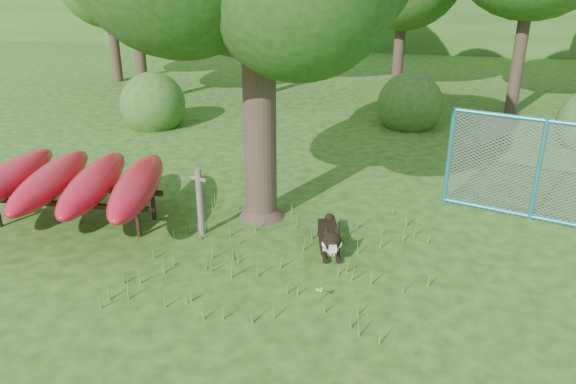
# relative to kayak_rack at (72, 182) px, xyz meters

# --- Properties ---
(ground) EXTENTS (80.00, 80.00, 0.00)m
(ground) POSITION_rel_kayak_rack_xyz_m (3.67, -1.36, -0.79)
(ground) COLOR #1F490E
(ground) RESTS_ON ground
(wooden_post) EXTENTS (0.33, 0.16, 1.20)m
(wooden_post) POSITION_rel_kayak_rack_xyz_m (2.31, 0.05, -0.16)
(wooden_post) COLOR brown
(wooden_post) RESTS_ON ground
(kayak_rack) EXTENTS (3.60, 3.19, 1.03)m
(kayak_rack) POSITION_rel_kayak_rack_xyz_m (0.00, 0.00, 0.00)
(kayak_rack) COLOR black
(kayak_rack) RESTS_ON ground
(husky_dog) EXTENTS (0.53, 1.28, 0.57)m
(husky_dog) POSITION_rel_kayak_rack_xyz_m (4.53, -0.04, -0.59)
(husky_dog) COLOR black
(husky_dog) RESTS_ON ground
(fence_section) EXTENTS (3.08, 1.03, 3.12)m
(fence_section) POSITION_rel_kayak_rack_xyz_m (7.92, 1.87, 0.15)
(fence_section) COLOR teal
(fence_section) RESTS_ON ground
(wildflower_clump) EXTENTS (0.10, 0.08, 0.21)m
(wildflower_clump) POSITION_rel_kayak_rack_xyz_m (4.60, -1.55, -0.62)
(wildflower_clump) COLOR #45822A
(wildflower_clump) RESTS_ON ground
(shrub_left) EXTENTS (1.80, 1.80, 1.80)m
(shrub_left) POSITION_rel_kayak_rack_xyz_m (-1.33, 6.14, -0.79)
(shrub_left) COLOR #2A581C
(shrub_left) RESTS_ON ground
(shrub_mid) EXTENTS (1.80, 1.80, 1.80)m
(shrub_mid) POSITION_rel_kayak_rack_xyz_m (5.67, 7.64, -0.79)
(shrub_mid) COLOR #2A581C
(shrub_mid) RESTS_ON ground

